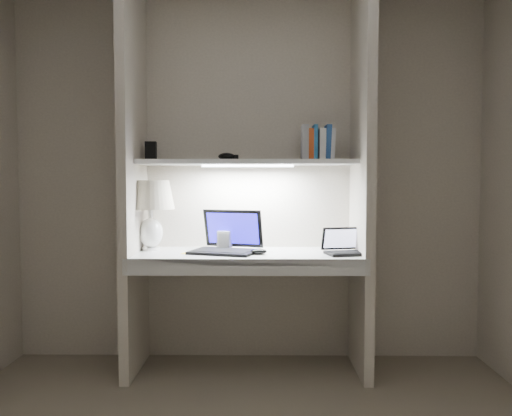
{
  "coord_description": "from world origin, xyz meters",
  "views": [
    {
      "loc": [
        0.09,
        -1.95,
        1.22
      ],
      "look_at": [
        0.06,
        1.05,
        1.06
      ],
      "focal_mm": 35.0,
      "sensor_mm": 36.0,
      "label": 1
    }
  ],
  "objects_px": {
    "table_lamp": "(151,203)",
    "speaker": "(224,240)",
    "book_row": "(317,144)",
    "laptop_netbook": "(345,248)",
    "laptop_main": "(227,243)"
  },
  "relations": [
    {
      "from": "laptop_netbook",
      "to": "book_row",
      "type": "xyz_separation_m",
      "value": [
        -0.16,
        0.17,
        0.66
      ]
    },
    {
      "from": "speaker",
      "to": "book_row",
      "type": "bearing_deg",
      "value": 9.07
    },
    {
      "from": "laptop_netbook",
      "to": "speaker",
      "type": "distance_m",
      "value": 0.8
    },
    {
      "from": "laptop_main",
      "to": "speaker",
      "type": "relative_size",
      "value": 3.91
    },
    {
      "from": "book_row",
      "to": "table_lamp",
      "type": "bearing_deg",
      "value": -179.26
    },
    {
      "from": "table_lamp",
      "to": "book_row",
      "type": "relative_size",
      "value": 2.04
    },
    {
      "from": "laptop_main",
      "to": "speaker",
      "type": "xyz_separation_m",
      "value": [
        -0.03,
        0.11,
        0.0
      ]
    },
    {
      "from": "table_lamp",
      "to": "laptop_main",
      "type": "bearing_deg",
      "value": -7.48
    },
    {
      "from": "laptop_main",
      "to": "laptop_netbook",
      "type": "height_order",
      "value": "laptop_main"
    },
    {
      "from": "laptop_netbook",
      "to": "speaker",
      "type": "bearing_deg",
      "value": 152.98
    },
    {
      "from": "table_lamp",
      "to": "book_row",
      "type": "xyz_separation_m",
      "value": [
        1.1,
        0.01,
        0.39
      ]
    },
    {
      "from": "table_lamp",
      "to": "speaker",
      "type": "xyz_separation_m",
      "value": [
        0.48,
        0.04,
        -0.25
      ]
    },
    {
      "from": "laptop_netbook",
      "to": "book_row",
      "type": "bearing_deg",
      "value": 120.79
    },
    {
      "from": "book_row",
      "to": "speaker",
      "type": "bearing_deg",
      "value": 177.26
    },
    {
      "from": "laptop_netbook",
      "to": "speaker",
      "type": "xyz_separation_m",
      "value": [
        -0.77,
        0.2,
        0.02
      ]
    }
  ]
}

